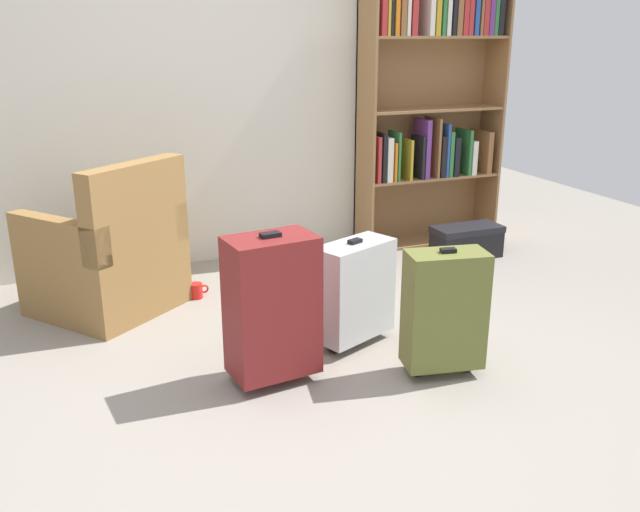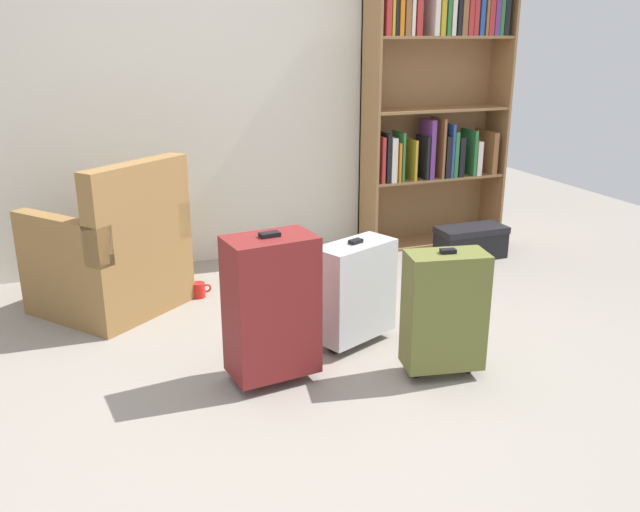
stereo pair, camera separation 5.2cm
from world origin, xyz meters
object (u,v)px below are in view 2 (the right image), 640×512
storage_box (471,241)px  suitcase_silver (355,290)px  armchair (112,257)px  suitcase_olive (444,311)px  mug (199,290)px  bookshelf (436,91)px  suitcase_dark_red (271,306)px

storage_box → suitcase_silver: size_ratio=0.88×
armchair → storage_box: bearing=1.1°
storage_box → suitcase_silver: suitcase_silver is taller
suitcase_olive → suitcase_silver: bearing=119.1°
mug → armchair: bearing=178.3°
mug → suitcase_silver: 1.17m
suitcase_silver → armchair: bearing=139.6°
bookshelf → mug: 2.29m
bookshelf → storage_box: (0.08, -0.47, -1.03)m
armchair → suitcase_silver: size_ratio=1.70×
bookshelf → suitcase_olive: 2.35m
mug → suitcase_dark_red: size_ratio=0.16×
bookshelf → suitcase_olive: bookshelf is taller
storage_box → armchair: bearing=-178.9°
armchair → suitcase_silver: bearing=-40.4°
mug → suitcase_silver: (0.63, -0.95, 0.25)m
bookshelf → storage_box: 1.14m
suitcase_silver → mug: bearing=123.8°
mug → suitcase_dark_red: (0.12, -1.17, 0.33)m
armchair → storage_box: size_ratio=1.94×
storage_box → bookshelf: bearing=99.3°
suitcase_silver → bookshelf: bearing=48.9°
bookshelf → suitcase_silver: bearing=-131.1°
armchair → suitcase_olive: 1.98m
bookshelf → mug: (-1.93, -0.53, -1.11)m
suitcase_olive → suitcase_silver: 0.53m
bookshelf → suitcase_olive: (-1.04, -1.94, -0.83)m
bookshelf → suitcase_silver: 2.14m
storage_box → suitcase_dark_red: (-1.89, -1.23, 0.26)m
armchair → suitcase_silver: armchair is taller
mug → suitcase_olive: size_ratio=0.19×
armchair → storage_box: armchair is taller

